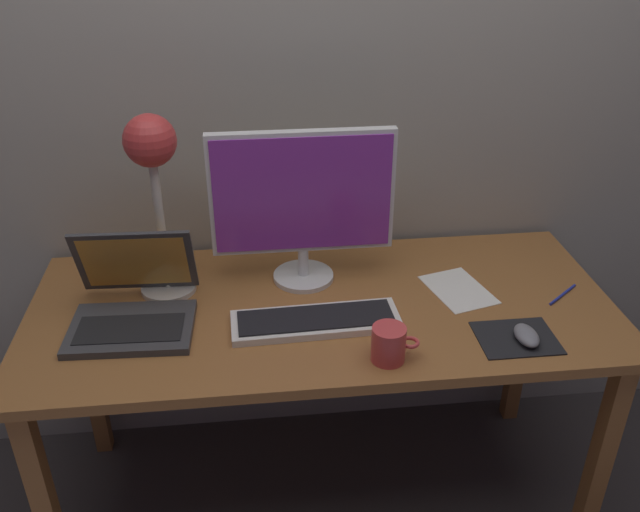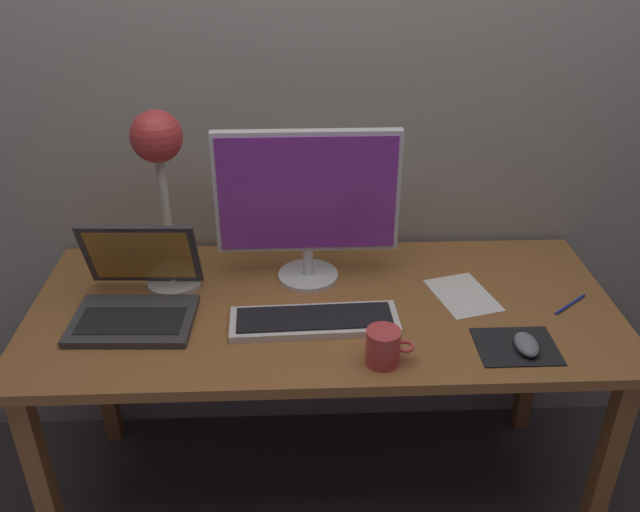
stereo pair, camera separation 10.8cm
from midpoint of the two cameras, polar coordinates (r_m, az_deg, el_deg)
ground_plane at (r=2.34m, az=-1.25°, el=-19.47°), size 4.80×4.80×0.00m
back_wall at (r=1.99m, az=-2.78°, el=16.01°), size 4.80×0.06×2.60m
desk at (r=1.89m, az=-1.47°, el=-6.15°), size 1.60×0.70×0.74m
monitor at (r=1.84m, az=-3.19°, el=4.77°), size 0.51×0.18×0.45m
keyboard_main at (r=1.76m, az=-2.14°, el=-5.56°), size 0.44×0.16×0.03m
laptop at (r=1.84m, az=-17.22°, el=-3.30°), size 0.33×0.32×0.23m
desk_lamp at (r=1.80m, az=-15.71°, el=7.41°), size 0.15×0.15×0.51m
mousepad at (r=1.77m, az=14.66°, el=-6.79°), size 0.20×0.16×0.00m
mouse at (r=1.75m, az=15.47°, el=-6.57°), size 0.06×0.10×0.03m
coffee_mug at (r=1.62m, az=3.99°, el=-7.50°), size 0.12×0.08×0.09m
paper_sheet_near_mouse at (r=1.94m, az=10.12°, el=-2.87°), size 0.20×0.24×0.00m
pen at (r=1.98m, az=18.47°, el=-3.15°), size 0.11×0.09×0.01m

